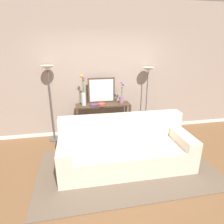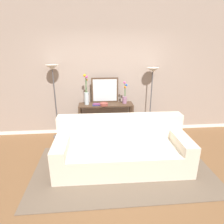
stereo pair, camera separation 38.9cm
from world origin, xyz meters
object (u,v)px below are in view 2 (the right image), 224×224
Objects in this scene: floor_lamp_right at (152,83)px; console_table at (106,115)px; wall_mirror at (105,90)px; vase_tall_flowers at (86,95)px; book_row_under_console at (91,135)px; fruit_bowl at (104,104)px; book_stack at (97,104)px; floor_lamp_left at (54,82)px; couch at (122,150)px; vase_short_flowers at (125,97)px.

console_table is at bearing -175.97° from floor_lamp_right.
vase_tall_flowers reaches higher than wall_mirror.
fruit_bowl is at bearing -18.92° from book_row_under_console.
book_row_under_console is (-1.45, -0.08, -1.24)m from floor_lamp_right.
book_stack is at bearing -157.63° from console_table.
wall_mirror is 2.04× the size of book_row_under_console.
couch is at bearing -42.38° from floor_lamp_left.
console_table is 1.40m from floor_lamp_left.
book_stack is at bearing -129.27° from wall_mirror.
console_table is 5.87× the size of book_stack.
floor_lamp_left is 2.76× the size of wall_mirror.
console_table is at bearing -3.79° from floor_lamp_left.
book_row_under_console is (-0.80, -0.02, -0.93)m from vase_short_flowers.
vase_short_flowers is at bearing 79.60° from couch.
fruit_bowl is (-1.13, -0.18, -0.43)m from floor_lamp_right.
couch is 1.23m from console_table.
floor_lamp_right is at bearing 5.01° from vase_short_flowers.
floor_lamp_right is at bearing 3.02° from book_row_under_console.
floor_lamp_left reaches higher than fruit_bowl.
console_table is 0.66m from vase_tall_flowers.
fruit_bowl is 0.87× the size of book_stack.
fruit_bowl is (-0.05, -0.11, 0.29)m from console_table.
couch is 11.16× the size of book_stack.
floor_lamp_left is at bearing 174.47° from book_row_under_console.
floor_lamp_right is at bearing 9.21° from fruit_bowl.
fruit_bowl is (-0.27, 1.07, 0.56)m from couch.
console_table is 2.01× the size of wall_mirror.
vase_short_flowers is (0.45, -0.13, -0.15)m from wall_mirror.
book_stack is at bearing 110.80° from couch.
console_table is at bearing 100.64° from couch.
vase_tall_flowers is (0.71, -0.07, -0.29)m from floor_lamp_left.
book_stack is (-1.28, -0.16, -0.44)m from floor_lamp_right.
floor_lamp_left is at bearing -176.54° from wall_mirror.
book_row_under_console is at bearing 154.24° from book_stack.
vase_short_flowers is at bearing -15.51° from wall_mirror.
wall_mirror is 2.93× the size of book_stack.
floor_lamp_left is 1.05× the size of floor_lamp_right.
floor_lamp_right is 2.37× the size of vase_tall_flowers.
wall_mirror is at bearing 81.49° from fruit_bowl.
wall_mirror is 3.37× the size of fruit_bowl.
fruit_bowl reaches higher than book_row_under_console.
couch is 12.83× the size of fruit_bowl.
floor_lamp_left is (-1.15, 0.08, 0.79)m from console_table.
wall_mirror is 0.90× the size of vase_tall_flowers.
wall_mirror reaches higher than couch.
vase_tall_flowers reaches higher than vase_short_flowers.
vase_short_flowers is at bearing 1.43° from book_row_under_console.
console_table is 0.32m from fruit_bowl.
floor_lamp_right is at bearing 0.00° from floor_lamp_left.
book_stack is 0.70× the size of book_row_under_console.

